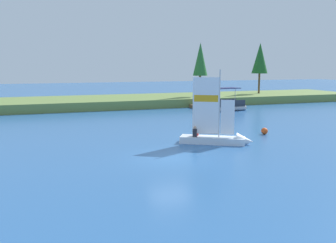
# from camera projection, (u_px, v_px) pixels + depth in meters

# --- Properties ---
(ground_plane) EXTENTS (200.00, 200.00, 0.00)m
(ground_plane) POSITION_uv_depth(u_px,v_px,m) (170.00, 158.00, 22.50)
(ground_plane) COLOR #2D609E
(shore_bank) EXTENTS (80.00, 11.21, 1.10)m
(shore_bank) POSITION_uv_depth(u_px,v_px,m) (92.00, 102.00, 50.24)
(shore_bank) COLOR olive
(shore_bank) RESTS_ON ground
(shoreline_tree_midleft) EXTENTS (2.03, 2.03, 7.49)m
(shoreline_tree_midleft) POSITION_uv_depth(u_px,v_px,m) (200.00, 59.00, 52.80)
(shoreline_tree_midleft) COLOR brown
(shoreline_tree_midleft) RESTS_ON shore_bank
(shoreline_tree_centre) EXTENTS (2.43, 2.43, 7.72)m
(shoreline_tree_centre) POSITION_uv_depth(u_px,v_px,m) (260.00, 58.00, 57.97)
(shoreline_tree_centre) COLOR brown
(shoreline_tree_centre) RESTS_ON shore_bank
(wooden_dock) EXTENTS (1.98, 4.63, 0.43)m
(wooden_dock) POSITION_uv_depth(u_px,v_px,m) (202.00, 107.00, 47.65)
(wooden_dock) COLOR brown
(wooden_dock) RESTS_ON ground
(sailboat) EXTENTS (4.95, 3.72, 5.52)m
(sailboat) POSITION_uv_depth(u_px,v_px,m) (222.00, 138.00, 26.43)
(sailboat) COLOR silver
(sailboat) RESTS_ON ground
(pontoon_boat) EXTENTS (5.19, 2.55, 2.75)m
(pontoon_boat) POSITION_uv_depth(u_px,v_px,m) (225.00, 105.00, 45.79)
(pontoon_boat) COLOR #B2B2B7
(pontoon_boat) RESTS_ON ground
(channel_buoy) EXTENTS (0.53, 0.53, 0.53)m
(channel_buoy) POSITION_uv_depth(u_px,v_px,m) (264.00, 131.00, 30.06)
(channel_buoy) COLOR #E54C19
(channel_buoy) RESTS_ON ground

